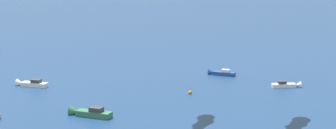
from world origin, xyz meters
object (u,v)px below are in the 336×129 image
Objects in this scene: motorboat_ahead at (220,73)px; marker_buoy at (190,92)px; motorboat_mid_cluster at (30,84)px; motorboat_far_port at (288,85)px; motorboat_far_stbd at (88,113)px.

motorboat_ahead is 26.04m from marker_buoy.
motorboat_ahead is 0.90× the size of motorboat_mid_cluster.
marker_buoy reaches higher than motorboat_ahead.
motorboat_far_port is 0.98× the size of motorboat_ahead.
motorboat_ahead is (-20.56, -53.82, -0.18)m from motorboat_far_stbd.
marker_buoy reaches higher than motorboat_far_port.
motorboat_far_port is at bearing -134.18° from motorboat_far_stbd.
marker_buoy is at bearing 32.17° from motorboat_far_port.
motorboat_mid_cluster is at bearing 5.41° from marker_buoy.
motorboat_far_stbd is (42.14, 43.36, 0.19)m from motorboat_far_port.
motorboat_far_port is 73.13m from motorboat_mid_cluster.
motorboat_far_port is at bearing -164.33° from motorboat_mid_cluster.
motorboat_mid_cluster is (70.42, 19.76, 0.10)m from motorboat_far_port.
motorboat_far_stbd reaches higher than motorboat_ahead.
motorboat_far_port is 4.02× the size of marker_buoy.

